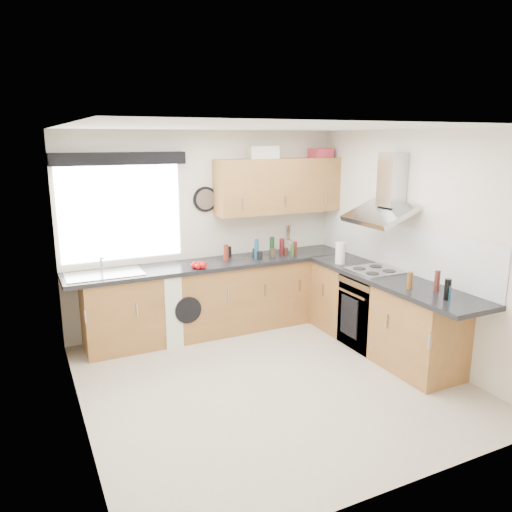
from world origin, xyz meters
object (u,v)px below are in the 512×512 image
extractor_hood (385,196)px  washing_machine (180,303)px  upper_cabinets (279,186)px  oven (372,311)px

extractor_hood → washing_machine: size_ratio=0.88×
washing_machine → upper_cabinets: bearing=-1.4°
oven → washing_machine: bearing=148.1°
upper_cabinets → washing_machine: upper_cabinets is taller
oven → upper_cabinets: upper_cabinets is taller
washing_machine → oven: bearing=-37.6°
extractor_hood → washing_machine: 2.73m
oven → washing_machine: 2.31m
upper_cabinets → washing_machine: bearing=-175.7°
extractor_hood → washing_machine: (-2.06, 1.22, -1.33)m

